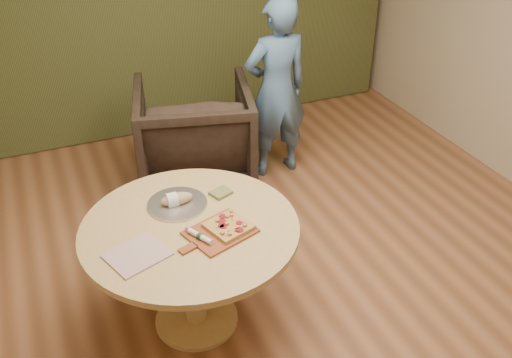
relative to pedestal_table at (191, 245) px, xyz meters
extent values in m
cube|color=#925D3A|center=(0.54, -0.19, -0.62)|extent=(5.00, 6.00, 0.02)
cylinder|color=tan|center=(0.00, 0.00, -0.59)|extent=(0.52, 0.52, 0.03)
cylinder|color=tan|center=(0.00, 0.00, -0.25)|extent=(0.12, 0.12, 0.68)
cylinder|color=tan|center=(0.00, 0.00, 0.12)|extent=(1.25, 1.25, 0.04)
cube|color=brown|center=(0.14, -0.13, 0.15)|extent=(0.42, 0.38, 0.01)
cube|color=brown|center=(-0.07, -0.20, 0.15)|extent=(0.11, 0.08, 0.01)
cube|color=tan|center=(0.19, -0.12, 0.17)|extent=(0.28, 0.28, 0.02)
cylinder|color=maroon|center=(0.15, -0.12, 0.18)|extent=(0.04, 0.04, 0.00)
cylinder|color=maroon|center=(0.17, -0.08, 0.18)|extent=(0.05, 0.05, 0.00)
cylinder|color=maroon|center=(0.23, -0.19, 0.18)|extent=(0.05, 0.05, 0.00)
cylinder|color=maroon|center=(0.16, -0.13, 0.18)|extent=(0.04, 0.04, 0.00)
cylinder|color=maroon|center=(0.25, -0.13, 0.18)|extent=(0.04, 0.04, 0.00)
cylinder|color=maroon|center=(0.19, -0.04, 0.18)|extent=(0.04, 0.04, 0.00)
cube|color=tan|center=(0.14, -0.07, 0.18)|extent=(0.02, 0.02, 0.01)
cube|color=tan|center=(0.16, -0.21, 0.18)|extent=(0.02, 0.02, 0.01)
cube|color=tan|center=(0.23, -0.05, 0.18)|extent=(0.02, 0.02, 0.01)
cube|color=tan|center=(0.27, -0.17, 0.18)|extent=(0.02, 0.02, 0.01)
cube|color=tan|center=(0.13, -0.19, 0.18)|extent=(0.02, 0.02, 0.01)
cube|color=tan|center=(0.18, -0.12, 0.18)|extent=(0.02, 0.02, 0.01)
cube|color=tan|center=(0.21, -0.05, 0.18)|extent=(0.03, 0.03, 0.01)
cube|color=tan|center=(0.25, -0.02, 0.18)|extent=(0.02, 0.02, 0.01)
cube|color=#3F7B26|center=(0.14, -0.11, 0.18)|extent=(0.01, 0.01, 0.00)
cube|color=#3F7B26|center=(0.28, -0.16, 0.18)|extent=(0.01, 0.01, 0.00)
cube|color=#3F7B26|center=(0.17, -0.18, 0.18)|extent=(0.01, 0.01, 0.00)
cube|color=#3F7B26|center=(0.12, -0.13, 0.18)|extent=(0.01, 0.01, 0.00)
cube|color=#3F7B26|center=(0.18, -0.07, 0.18)|extent=(0.01, 0.01, 0.00)
cube|color=#3F7B26|center=(0.20, -0.05, 0.18)|extent=(0.01, 0.01, 0.00)
cube|color=#3F7B26|center=(0.17, -0.18, 0.18)|extent=(0.01, 0.01, 0.00)
cube|color=#9B4F77|center=(0.21, -0.20, 0.18)|extent=(0.03, 0.02, 0.00)
cube|color=#9B4F77|center=(0.23, -0.08, 0.18)|extent=(0.01, 0.03, 0.00)
cube|color=#9B4F77|center=(0.28, -0.14, 0.18)|extent=(0.02, 0.03, 0.00)
cube|color=#9B4F77|center=(0.14, -0.19, 0.18)|extent=(0.01, 0.03, 0.00)
cube|color=#9B4F77|center=(0.22, -0.17, 0.18)|extent=(0.03, 0.01, 0.00)
cylinder|color=white|center=(0.01, -0.15, 0.17)|extent=(0.10, 0.16, 0.03)
cylinder|color=#194C26|center=(0.01, -0.15, 0.17)|extent=(0.04, 0.04, 0.03)
cube|color=silver|center=(-0.03, -0.06, 0.17)|extent=(0.03, 0.04, 0.00)
cube|color=silver|center=(-0.33, -0.14, 0.15)|extent=(0.37, 0.34, 0.01)
cylinder|color=silver|center=(-0.01, 0.23, 0.14)|extent=(0.35, 0.35, 0.01)
cylinder|color=silver|center=(-0.01, 0.23, 0.15)|extent=(0.36, 0.36, 0.02)
ellipsoid|color=tan|center=(-0.01, 0.23, 0.18)|extent=(0.19, 0.08, 0.07)
cylinder|color=white|center=(-0.04, 0.23, 0.18)|extent=(0.06, 0.09, 0.09)
cube|color=#505B29|center=(0.27, 0.23, 0.15)|extent=(0.15, 0.14, 0.02)
imported|color=black|center=(0.52, 1.60, -0.13)|extent=(1.13, 1.08, 0.97)
imported|color=#496F96|center=(1.22, 1.49, 0.17)|extent=(0.58, 0.39, 1.56)
camera|label=1|loc=(-0.65, -2.52, 2.09)|focal=40.00mm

